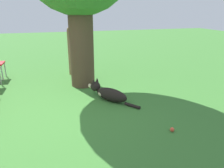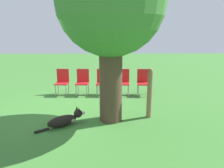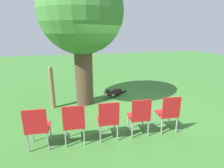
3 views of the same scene
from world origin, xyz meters
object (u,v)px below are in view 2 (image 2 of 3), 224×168
(red_chair_0, at_px, (62,80))
(oak_tree, at_px, (111,5))
(dog, at_px, (66,120))
(red_chair_4, at_px, (143,81))
(fence_post, at_px, (150,93))
(red_chair_3, at_px, (123,80))
(red_chair_2, at_px, (103,80))
(red_chair_1, at_px, (83,80))

(red_chair_0, bearing_deg, oak_tree, 40.41)
(dog, distance_m, red_chair_4, 3.47)
(fence_post, relative_size, red_chair_0, 1.46)
(oak_tree, xyz_separation_m, red_chair_3, (-2.26, 0.45, -2.33))
(dog, xyz_separation_m, fence_post, (-0.49, 2.14, 0.53))
(red_chair_2, bearing_deg, red_chair_3, 92.27)
(red_chair_1, bearing_deg, red_chair_4, 92.27)
(red_chair_0, relative_size, red_chair_3, 1.00)
(red_chair_0, bearing_deg, red_chair_4, 92.27)
(red_chair_0, bearing_deg, dog, 16.71)
(red_chair_0, distance_m, red_chair_3, 2.18)
(fence_post, bearing_deg, dog, -77.13)
(red_chair_4, bearing_deg, red_chair_2, -87.73)
(fence_post, relative_size, red_chair_3, 1.46)
(oak_tree, distance_m, dog, 2.94)
(red_chair_2, bearing_deg, fence_post, 35.14)
(dog, xyz_separation_m, red_chair_1, (-2.62, 0.12, 0.37))
(dog, height_order, red_chair_2, red_chair_2)
(red_chair_2, bearing_deg, dog, -14.20)
(red_chair_4, bearing_deg, fence_post, -0.65)
(red_chair_1, height_order, red_chair_4, same)
(dog, distance_m, fence_post, 2.25)
(red_chair_2, bearing_deg, red_chair_4, 92.27)
(oak_tree, distance_m, red_chair_2, 3.27)
(oak_tree, distance_m, red_chair_0, 3.71)
(red_chair_3, bearing_deg, red_chair_0, -87.73)
(fence_post, height_order, red_chair_2, fence_post)
(oak_tree, relative_size, red_chair_2, 4.58)
(red_chair_2, distance_m, red_chair_4, 1.45)
(fence_post, height_order, red_chair_1, fence_post)
(red_chair_0, xyz_separation_m, red_chair_1, (0.02, 0.73, 0.00))
(dog, height_order, red_chair_3, red_chair_3)
(red_chair_2, bearing_deg, red_chair_1, -87.73)
(oak_tree, height_order, red_chair_2, oak_tree)
(oak_tree, relative_size, dog, 3.85)
(fence_post, height_order, red_chair_3, fence_post)
(dog, bearing_deg, red_chair_1, 51.81)
(dog, xyz_separation_m, red_chair_2, (-2.61, 0.84, 0.37))
(red_chair_2, xyz_separation_m, red_chair_3, (0.02, 0.73, 0.00))
(oak_tree, bearing_deg, red_chair_0, -143.34)
(fence_post, height_order, red_chair_4, fence_post)
(fence_post, bearing_deg, red_chair_4, 175.61)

